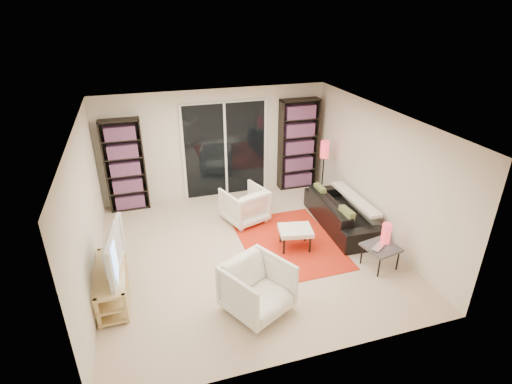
% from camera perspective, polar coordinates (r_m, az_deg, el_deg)
% --- Properties ---
extents(floor, '(5.00, 5.00, 0.00)m').
position_cam_1_polar(floor, '(7.23, -1.21, -8.41)').
color(floor, beige).
rests_on(floor, ground).
extents(wall_back, '(5.00, 0.02, 2.40)m').
position_cam_1_polar(wall_back, '(8.89, -5.77, 6.85)').
color(wall_back, beige).
rests_on(wall_back, ground).
extents(wall_front, '(5.00, 0.02, 2.40)m').
position_cam_1_polar(wall_front, '(4.63, 7.46, -12.64)').
color(wall_front, beige).
rests_on(wall_front, ground).
extents(wall_left, '(0.02, 5.00, 2.40)m').
position_cam_1_polar(wall_left, '(6.49, -23.06, -2.61)').
color(wall_left, beige).
rests_on(wall_left, ground).
extents(wall_right, '(0.02, 5.00, 2.40)m').
position_cam_1_polar(wall_right, '(7.64, 17.06, 2.58)').
color(wall_right, beige).
rests_on(wall_right, ground).
extents(ceiling, '(5.00, 5.00, 0.02)m').
position_cam_1_polar(ceiling, '(6.21, -1.41, 10.25)').
color(ceiling, white).
rests_on(ceiling, wall_back).
extents(sliding_door, '(1.92, 0.08, 2.16)m').
position_cam_1_polar(sliding_door, '(8.94, -4.42, 6.00)').
color(sliding_door, white).
rests_on(sliding_door, ground).
extents(bookshelf_left, '(0.80, 0.30, 1.95)m').
position_cam_1_polar(bookshelf_left, '(8.67, -18.20, 3.57)').
color(bookshelf_left, black).
rests_on(bookshelf_left, ground).
extents(bookshelf_right, '(0.90, 0.30, 2.10)m').
position_cam_1_polar(bookshelf_right, '(9.32, 6.06, 6.77)').
color(bookshelf_right, black).
rests_on(bookshelf_right, ground).
extents(tv_stand, '(0.42, 1.30, 0.50)m').
position_cam_1_polar(tv_stand, '(6.44, -19.82, -12.15)').
color(tv_stand, tan).
rests_on(tv_stand, floor).
extents(tv, '(0.30, 1.14, 0.65)m').
position_cam_1_polar(tv, '(6.13, -20.42, -7.95)').
color(tv, black).
rests_on(tv, tv_stand).
extents(rug, '(1.68, 2.27, 0.01)m').
position_cam_1_polar(rug, '(7.47, 4.69, -7.22)').
color(rug, red).
rests_on(rug, floor).
extents(sofa, '(0.87, 2.05, 0.59)m').
position_cam_1_polar(sofa, '(8.02, 12.10, -2.85)').
color(sofa, black).
rests_on(sofa, floor).
extents(armchair_back, '(0.97, 0.99, 0.71)m').
position_cam_1_polar(armchair_back, '(7.99, -1.64, -1.85)').
color(armchair_back, white).
rests_on(armchair_back, floor).
extents(armchair_front, '(1.13, 1.14, 0.77)m').
position_cam_1_polar(armchair_front, '(5.79, 0.21, -13.56)').
color(armchair_front, white).
rests_on(armchair_front, floor).
extents(ottoman, '(0.66, 0.58, 0.40)m').
position_cam_1_polar(ottoman, '(7.17, 5.65, -5.58)').
color(ottoman, white).
rests_on(ottoman, floor).
extents(side_table, '(0.60, 0.60, 0.40)m').
position_cam_1_polar(side_table, '(6.96, 17.41, -7.71)').
color(side_table, '#434348').
rests_on(side_table, floor).
extents(laptop, '(0.36, 0.33, 0.02)m').
position_cam_1_polar(laptop, '(6.87, 17.41, -7.65)').
color(laptop, silver).
rests_on(laptop, side_table).
extents(table_lamp, '(0.16, 0.16, 0.35)m').
position_cam_1_polar(table_lamp, '(6.98, 18.10, -5.62)').
color(table_lamp, '#E5303B').
rests_on(table_lamp, side_table).
extents(floor_lamp, '(0.20, 0.20, 1.36)m').
position_cam_1_polar(floor_lamp, '(8.75, 9.71, 5.15)').
color(floor_lamp, black).
rests_on(floor_lamp, floor).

